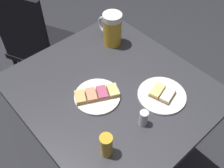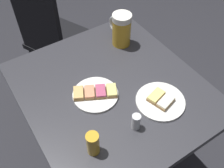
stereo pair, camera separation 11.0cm
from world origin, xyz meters
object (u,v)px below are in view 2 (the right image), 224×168
(beer_glass_small, at_px, (93,144))
(cafe_chair, at_px, (54,38))
(beer_mug, at_px, (121,29))
(salt_shaker, at_px, (136,122))
(plate_near, at_px, (95,93))
(plate_far, at_px, (160,101))

(beer_glass_small, bearing_deg, cafe_chair, -14.12)
(beer_mug, distance_m, beer_glass_small, 0.60)
(beer_mug, xyz_separation_m, salt_shaker, (-0.44, 0.23, -0.05))
(plate_near, height_order, beer_glass_small, beer_glass_small)
(plate_near, xyz_separation_m, cafe_chair, (0.75, -0.11, -0.26))
(plate_near, bearing_deg, cafe_chair, -8.23)
(salt_shaker, bearing_deg, plate_far, -75.59)
(plate_near, relative_size, beer_mug, 1.16)
(beer_glass_small, bearing_deg, salt_shaker, -90.59)
(beer_mug, bearing_deg, plate_near, 128.43)
(plate_near, relative_size, cafe_chair, 0.20)
(plate_far, bearing_deg, salt_shaker, 104.41)
(plate_far, xyz_separation_m, cafe_chair, (0.93, 0.09, -0.25))
(cafe_chair, bearing_deg, salt_shaker, -28.42)
(plate_far, bearing_deg, plate_near, 49.11)
(beer_glass_small, relative_size, salt_shaker, 1.43)
(plate_near, distance_m, plate_far, 0.27)
(beer_mug, bearing_deg, cafe_chair, 18.02)
(plate_near, relative_size, beer_glass_small, 1.91)
(beer_mug, relative_size, salt_shaker, 2.35)
(salt_shaker, xyz_separation_m, cafe_chair, (0.97, -0.06, -0.28))
(plate_near, distance_m, cafe_chair, 0.80)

